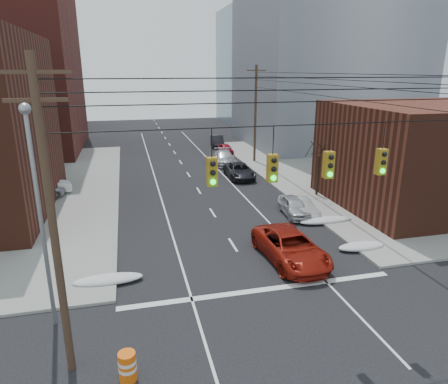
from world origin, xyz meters
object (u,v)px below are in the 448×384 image
parked_car_b (301,207)px  lot_car_b (36,192)px  parked_car_d (225,158)px  parked_car_e (226,149)px  parked_car_c (239,171)px  parked_car_f (217,141)px  construction_barrel (127,366)px  parked_car_a (294,206)px  red_pickup (290,247)px  lot_car_a (45,186)px

parked_car_b → lot_car_b: size_ratio=0.83×
parked_car_d → lot_car_b: size_ratio=1.16×
parked_car_b → parked_car_e: parked_car_e is taller
parked_car_c → parked_car_f: parked_car_f is taller
construction_barrel → parked_car_a: bearing=49.0°
parked_car_c → parked_car_f: bearing=86.6°
parked_car_a → parked_car_b: bearing=5.7°
parked_car_b → construction_barrel: size_ratio=3.41×
parked_car_d → parked_car_e: bearing=81.1°
parked_car_c → parked_car_e: parked_car_c is taller
red_pickup → parked_car_c: size_ratio=1.14×
red_pickup → parked_car_a: (3.18, 6.89, -0.15)m
parked_car_f → construction_barrel: size_ratio=4.31×
parked_car_e → parked_car_f: bearing=88.8°
parked_car_c → construction_barrel: (-11.30, -25.50, -0.16)m
parked_car_b → parked_car_d: 17.69m
lot_car_b → construction_barrel: size_ratio=4.12×
parked_car_e → lot_car_a: bearing=-145.6°
parked_car_a → construction_barrel: 18.74m
parked_car_f → parked_car_d: bearing=-90.7°
parked_car_f → parked_car_a: bearing=-83.6°
parked_car_e → parked_car_f: parked_car_f is taller
parked_car_b → parked_car_f: parked_car_f is taller
parked_car_b → parked_car_c: bearing=93.8°
parked_car_f → lot_car_a: bearing=-128.1°
lot_car_a → construction_barrel: bearing=-172.4°
parked_car_e → construction_barrel: bearing=-110.1°
parked_car_a → construction_barrel: (-12.30, -14.13, -0.12)m
construction_barrel → parked_car_e: bearing=71.1°
red_pickup → lot_car_b: 22.17m
red_pickup → parked_car_e: (3.78, 30.49, -0.21)m
red_pickup → lot_car_b: red_pickup is taller
parked_car_d → lot_car_b: bearing=-146.9°
red_pickup → construction_barrel: size_ratio=5.45×
parked_car_e → lot_car_a: lot_car_a is taller
parked_car_a → lot_car_a: size_ratio=0.94×
parked_car_f → parked_car_c: bearing=-87.7°
parked_car_a → parked_car_c: 11.41m
parked_car_c → parked_car_f: size_ratio=1.11×
lot_car_a → parked_car_b: bearing=-124.2°
parked_car_f → lot_car_a: size_ratio=1.10×
parked_car_e → parked_car_f: 5.01m
lot_car_a → lot_car_b: (-0.44, -1.34, -0.08)m
parked_car_a → parked_car_f: 28.62m
parked_car_a → parked_car_d: bearing=97.4°
lot_car_a → parked_car_f: bearing=-53.8°
parked_car_b → red_pickup: bearing=-122.9°
parked_car_c → lot_car_a: size_ratio=1.21×
parked_car_a → parked_car_e: bearing=92.7°
parked_car_a → parked_car_d: 17.67m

